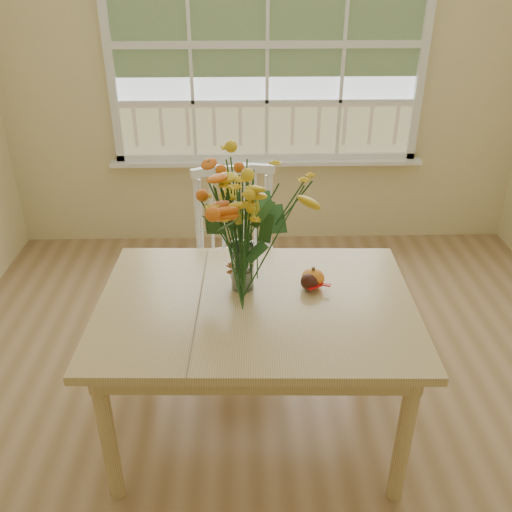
{
  "coord_description": "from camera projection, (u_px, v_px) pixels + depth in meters",
  "views": [
    {
      "loc": [
        -0.19,
        -1.87,
        2.09
      ],
      "look_at": [
        -0.14,
        0.16,
        0.97
      ],
      "focal_mm": 38.0,
      "sensor_mm": 36.0,
      "label": 1
    }
  ],
  "objects": [
    {
      "name": "windsor_chair",
      "position": [
        237.0,
        249.0,
        3.21
      ],
      "size": [
        0.54,
        0.52,
        1.03
      ],
      "rotation": [
        0.0,
        0.0,
        0.14
      ],
      "color": "white",
      "rests_on": "floor"
    },
    {
      "name": "floor",
      "position": [
        284.0,
        445.0,
        2.66
      ],
      "size": [
        4.0,
        4.5,
        0.01
      ],
      "primitive_type": "cube",
      "color": "olive",
      "rests_on": "ground"
    },
    {
      "name": "flower_vase",
      "position": [
        242.0,
        219.0,
        2.34
      ],
      "size": [
        0.49,
        0.49,
        0.58
      ],
      "color": "white",
      "rests_on": "dining_table"
    },
    {
      "name": "window",
      "position": [
        267.0,
        47.0,
        3.85
      ],
      "size": [
        2.42,
        0.12,
        1.74
      ],
      "color": "silver",
      "rests_on": "wall_back"
    },
    {
      "name": "pumpkin",
      "position": [
        313.0,
        279.0,
        2.5
      ],
      "size": [
        0.11,
        0.11,
        0.08
      ],
      "primitive_type": "ellipsoid",
      "color": "orange",
      "rests_on": "dining_table"
    },
    {
      "name": "dining_table",
      "position": [
        256.0,
        318.0,
        2.45
      ],
      "size": [
        1.43,
        1.05,
        0.75
      ],
      "rotation": [
        0.0,
        0.0,
        -0.03
      ],
      "color": "tan",
      "rests_on": "floor"
    },
    {
      "name": "wall_back",
      "position": [
        267.0,
        73.0,
        3.97
      ],
      "size": [
        4.0,
        0.02,
        2.7
      ],
      "primitive_type": "cube",
      "color": "beige",
      "rests_on": "floor"
    },
    {
      "name": "turkey_figurine",
      "position": [
        240.0,
        277.0,
        2.51
      ],
      "size": [
        0.09,
        0.07,
        0.11
      ],
      "rotation": [
        0.0,
        0.0,
        -0.08
      ],
      "color": "#CCB78C",
      "rests_on": "dining_table"
    },
    {
      "name": "dark_gourd",
      "position": [
        310.0,
        283.0,
        2.47
      ],
      "size": [
        0.12,
        0.09,
        0.08
      ],
      "color": "#38160F",
      "rests_on": "dining_table"
    }
  ]
}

